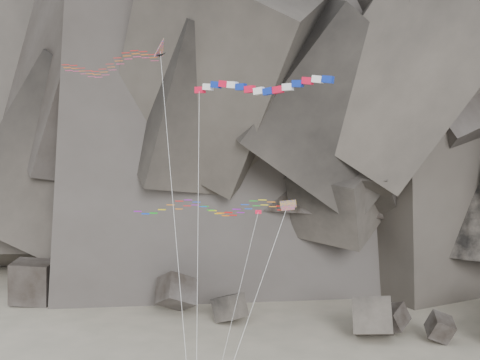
% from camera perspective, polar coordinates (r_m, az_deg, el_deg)
% --- Properties ---
extents(headland, '(110.00, 70.00, 84.00)m').
position_cam_1_polar(headland, '(116.54, 7.01, 12.68)').
color(headland, '#4B443D').
rests_on(headland, ground).
extents(boulder_field, '(83.97, 17.62, 7.62)m').
position_cam_1_polar(boulder_field, '(79.17, 12.71, -12.41)').
color(boulder_field, '#47423F').
rests_on(boulder_field, ground).
extents(delta_kite, '(15.24, 9.75, 30.96)m').
position_cam_1_polar(delta_kite, '(52.41, -12.64, 10.68)').
color(delta_kite, red).
rests_on(delta_kite, ground).
extents(banner_kite, '(11.27, 8.44, 27.25)m').
position_cam_1_polar(banner_kite, '(45.27, 1.82, 8.75)').
color(banner_kite, red).
rests_on(banner_kite, ground).
extents(parafoil_kite, '(13.20, 8.02, 18.07)m').
position_cam_1_polar(parafoil_kite, '(47.30, -3.25, -2.56)').
color(parafoil_kite, yellow).
rests_on(parafoil_kite, ground).
extents(pennant_kite, '(3.16, 6.93, 17.30)m').
position_cam_1_polar(pennant_kite, '(45.28, 0.28, -8.94)').
color(pennant_kite, red).
rests_on(pennant_kite, ground).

